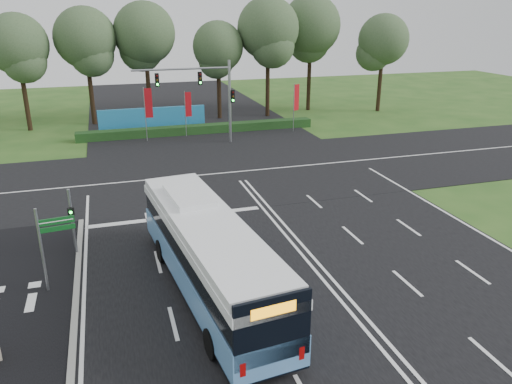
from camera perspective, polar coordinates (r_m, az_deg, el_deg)
ground at (r=24.93m, az=4.17°, el=-5.96°), size 120.00×120.00×0.00m
road_main at (r=24.92m, az=4.17°, el=-5.92°), size 20.00×120.00×0.04m
road_cross at (r=35.56m, az=-2.71°, el=2.25°), size 120.00×14.00×0.05m
bike_path at (r=21.35m, az=-26.51°, el=-13.00°), size 5.00×18.00×0.06m
kerb_strip at (r=20.98m, az=-19.95°, el=-12.48°), size 0.25×18.00×0.12m
city_bus at (r=20.13m, az=-5.43°, el=-7.09°), size 3.87×12.45×3.51m
pedestrian_signal at (r=24.65m, az=-20.27°, el=-2.99°), size 0.31×0.41×3.27m
street_sign at (r=21.67m, az=-22.59°, el=-4.92°), size 1.43×0.25×3.68m
banner_flag_left at (r=44.53m, az=-12.28°, el=9.53°), size 0.70×0.11×4.73m
banner_flag_mid at (r=45.83m, az=-7.83°, el=9.61°), size 0.61×0.06×4.12m
banner_flag_right at (r=47.51m, az=4.57°, el=10.40°), size 0.62×0.30×4.51m
traffic_light_gantry at (r=42.65m, az=-5.43°, el=11.60°), size 8.41×0.28×7.00m
hedge at (r=47.26m, az=-6.50°, el=7.14°), size 22.00×1.20×0.80m
blue_hoarding at (r=49.02m, az=-11.73°, el=8.15°), size 10.00×0.30×2.20m
eucalyptus_row at (r=52.90m, az=-7.36°, el=17.27°), size 48.57×8.91×12.54m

